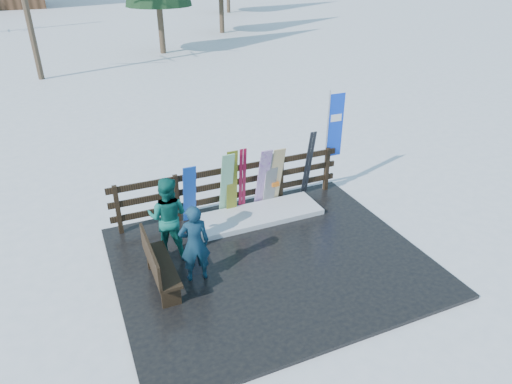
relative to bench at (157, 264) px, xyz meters
name	(u,v)px	position (x,y,z in m)	size (l,w,h in m)	color
ground	(270,262)	(2.23, -0.05, -0.60)	(700.00, 700.00, 0.00)	white
deck	(270,261)	(2.23, -0.05, -0.56)	(6.00, 5.00, 0.08)	black
fence	(231,185)	(2.23, 2.15, 0.14)	(5.60, 0.10, 1.15)	black
snow_patch	(258,215)	(2.66, 1.55, -0.46)	(2.97, 1.00, 0.12)	white
bench	(157,264)	(0.00, 0.00, 0.00)	(0.41, 1.50, 0.97)	black
snowboard_0	(190,194)	(1.17, 1.93, 0.22)	(0.29, 0.03, 1.49)	blue
snowboard_1	(227,184)	(2.04, 1.93, 0.29)	(0.29, 0.03, 1.65)	white
snowboard_2	(232,183)	(2.17, 1.93, 0.30)	(0.25, 0.03, 1.64)	yellow
snowboard_3	(263,178)	(2.95, 1.93, 0.27)	(0.28, 0.03, 1.61)	white
snowboard_4	(271,179)	(3.16, 1.93, 0.20)	(0.29, 0.03, 1.46)	black
snowboard_5	(276,176)	(3.29, 1.93, 0.25)	(0.30, 0.03, 1.58)	silver
ski_pair_a	(242,180)	(2.46, 2.00, 0.29)	(0.17, 0.18, 1.61)	maroon
ski_pair_b	(308,164)	(4.20, 2.00, 0.38)	(0.17, 0.36, 1.78)	black
rental_flag	(333,129)	(4.97, 2.20, 1.09)	(0.45, 0.04, 2.60)	silver
person_front	(194,244)	(0.70, -0.04, 0.27)	(0.57, 0.37, 1.57)	#144153
person_back	(168,217)	(0.46, 0.98, 0.33)	(0.82, 0.64, 1.70)	#105E53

